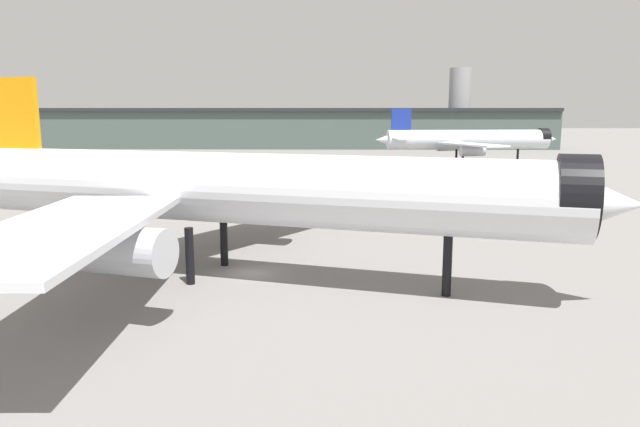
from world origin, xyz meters
TOP-DOWN VIEW (x-y plane):
  - ground at (0.00, 0.00)m, footprint 900.00×900.00m
  - airliner_near_gate at (-1.45, -0.78)m, footprint 60.58×53.95m
  - airliner_far_taxiway at (46.05, 106.92)m, footprint 49.77×45.19m
  - terminal_building at (-5.34, 180.41)m, footprint 207.12×32.06m
  - baggage_tug_wing at (-25.64, 24.36)m, footprint 3.17×3.56m

SIDE VIEW (x-z plane):
  - ground at x=0.00m, z-range 0.00..0.00m
  - baggage_tug_wing at x=-25.64m, z-range 0.05..1.90m
  - airliner_far_taxiway at x=46.05m, z-range -0.87..13.84m
  - airliner_near_gate at x=-1.45m, z-range -1.01..16.00m
  - terminal_building at x=-5.34m, z-range -7.25..22.97m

